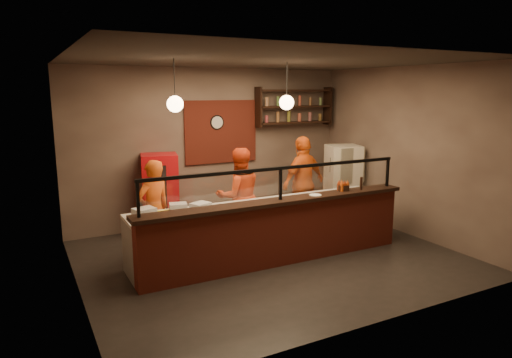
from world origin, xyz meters
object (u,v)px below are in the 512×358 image
cook_mid (239,196)px  fridge (343,182)px  cook_left (154,210)px  pepper_mill (361,183)px  cook_right (303,183)px  condiment_caddy (343,188)px  red_cooler (160,194)px  pizza_dough (253,204)px  wall_clock (217,122)px

cook_mid → fridge: cook_mid is taller
cook_left → pepper_mill: 3.54m
cook_right → pepper_mill: cook_right is taller
condiment_caddy → pepper_mill: bearing=-14.0°
fridge → cook_mid: bearing=-152.6°
cook_mid → condiment_caddy: cook_mid is taller
fridge → cook_right: bearing=-149.7°
cook_right → fridge: size_ratio=1.17×
cook_mid → red_cooler: size_ratio=1.12×
pizza_dough → red_cooler: bearing=116.5°
cook_mid → red_cooler: bearing=-41.6°
cook_left → cook_mid: size_ratio=0.94×
wall_clock → pizza_dough: size_ratio=0.63×
cook_mid → red_cooler: (-1.09, 1.23, -0.10)m
cook_right → fridge: 1.26m
condiment_caddy → pepper_mill: pepper_mill is taller
wall_clock → pizza_dough: (-0.34, -2.29, -1.19)m
cook_right → pizza_dough: 1.89m
cook_mid → cook_right: bearing=-164.9°
fridge → pepper_mill: bearing=-102.8°
red_cooler → condiment_caddy: 3.48m
wall_clock → fridge: size_ratio=0.19×
cook_mid → cook_right: 1.54m
cook_right → condiment_caddy: size_ratio=10.50×
fridge → pepper_mill: size_ratio=7.25×
red_cooler → pizza_dough: 2.22m
cook_mid → wall_clock: bearing=-91.8°
red_cooler → pizza_dough: red_cooler is taller
pizza_dough → pepper_mill: size_ratio=2.18×
wall_clock → fridge: (2.50, -1.04, -1.30)m
wall_clock → fridge: 3.00m
condiment_caddy → wall_clock: bearing=113.7°
pizza_dough → condiment_caddy: 1.59m
pizza_dough → pepper_mill: 1.93m
cook_left → pizza_dough: (1.47, -0.68, 0.08)m
wall_clock → red_cooler: (-1.33, -0.31, -1.32)m
wall_clock → cook_right: 2.18m
red_cooler → cook_right: bearing=-8.5°
cook_left → condiment_caddy: bearing=139.8°
pizza_dough → condiment_caddy: condiment_caddy is taller
condiment_caddy → cook_left: bearing=160.1°
condiment_caddy → pepper_mill: size_ratio=0.81×
cook_mid → cook_right: size_ratio=0.94×
wall_clock → fridge: bearing=-22.5°
fridge → red_cooler: fridge is taller
cook_right → fridge: bearing=179.1°
red_cooler → pizza_dough: bearing=-50.7°
cook_right → cook_mid: bearing=-6.2°
wall_clock → pizza_dough: bearing=-98.4°
fridge → condiment_caddy: (-1.31, -1.66, 0.31)m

